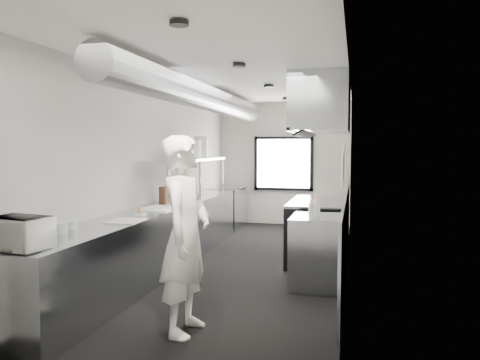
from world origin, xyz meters
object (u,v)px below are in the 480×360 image
Objects in this scene: range at (317,230)px; plate_stack_a at (175,151)px; exhaust_hood at (323,107)px; small_plate at (140,214)px; knife_block at (165,195)px; squeeze_bottle_c at (314,210)px; pass_shelf at (189,161)px; far_work_table at (226,207)px; squeeze_bottle_d at (316,207)px; deli_tub_a at (60,228)px; squeeze_bottle_a at (311,211)px; bottle_station at (317,251)px; squeeze_bottle_e at (318,206)px; microwave at (19,233)px; plate_stack_d at (201,147)px; cutting_board at (160,208)px; prep_counter at (156,240)px; deli_tub_b at (71,225)px; plate_stack_b at (184,150)px; line_cook at (186,235)px; plate_stack_c at (194,149)px; squeeze_bottle_b at (311,210)px.

range is 5.69× the size of plate_stack_a.
small_plate is (-2.19, -1.81, -1.48)m from exhaust_hood.
knife_block is 1.55× the size of squeeze_bottle_c.
range is at bearing 180.00° from exhaust_hood.
pass_shelf reaches higher than far_work_table.
pass_shelf reaches higher than squeeze_bottle_d.
deli_tub_a is 0.80× the size of squeeze_bottle_a.
plate_stack_a is at bearing 156.60° from bottle_station.
exhaust_hood is 1.79m from squeeze_bottle_e.
range is (2.23, -0.30, -1.07)m from pass_shelf.
microwave is at bearing -119.20° from range.
plate_stack_a is 0.71× the size of plate_stack_d.
squeeze_bottle_a is at bearing -102.15° from bottle_station.
squeeze_bottle_a is (2.28, -1.97, -0.54)m from pass_shelf.
prep_counter is at bearing 152.86° from cutting_board.
far_work_table is at bearing 120.53° from bottle_station.
range is at bearing 51.80° from deli_tub_b.
pass_shelf reaches higher than range.
squeeze_bottle_d is (0.03, 0.39, -0.00)m from squeeze_bottle_a.
plate_stack_b is at bearing 179.79° from exhaust_hood.
line_cook is at bearing -58.92° from prep_counter.
line_cook is (-1.10, -1.79, 0.49)m from bottle_station.
plate_stack_a is at bearing -169.84° from range.
pass_shelf is 2.77m from squeeze_bottle_e.
exhaust_hood reaches higher than microwave.
plate_stack_d is (-0.08, 2.71, 0.86)m from small_plate.
microwave reaches higher than knife_block.
plate_stack_d reaches higher than small_plate.
deli_tub_b is at bearing -142.54° from squeeze_bottle_e.
cutting_board is at bearing -86.58° from plate_stack_c.
deli_tub_b is 0.54× the size of knife_block.
bottle_station is at bearing -44.79° from plate_stack_d.
plate_stack_b is (-0.08, 1.81, 0.81)m from small_plate.
squeeze_bottle_d is (0.01, 0.11, 0.01)m from squeeze_bottle_c.
far_work_table is 4.33m from small_plate.
range is 2.49m from cutting_board.
squeeze_bottle_c is at bearing -94.28° from squeeze_bottle_e.
exhaust_hood is 11.40× the size of squeeze_bottle_a.
squeeze_bottle_d is (2.44, 1.71, 0.05)m from deli_tub_b.
far_work_table is 2.58× the size of microwave.
pass_shelf is 0.65m from plate_stack_d.
squeeze_bottle_a is 1.00× the size of squeeze_bottle_d.
line_cook is at bearing -121.65° from squeeze_bottle_b.
knife_block is at bearing -92.40° from far_work_table.
deli_tub_a is at bearing -91.91° from plate_stack_b.
pass_shelf is 2.85m from squeeze_bottle_d.
small_plate is at bearing -169.35° from squeeze_bottle_c.
plate_stack_a is (-0.02, -2.90, 1.26)m from far_work_table.
microwave is at bearing -129.06° from squeeze_bottle_e.
far_work_table is 3.77m from cutting_board.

